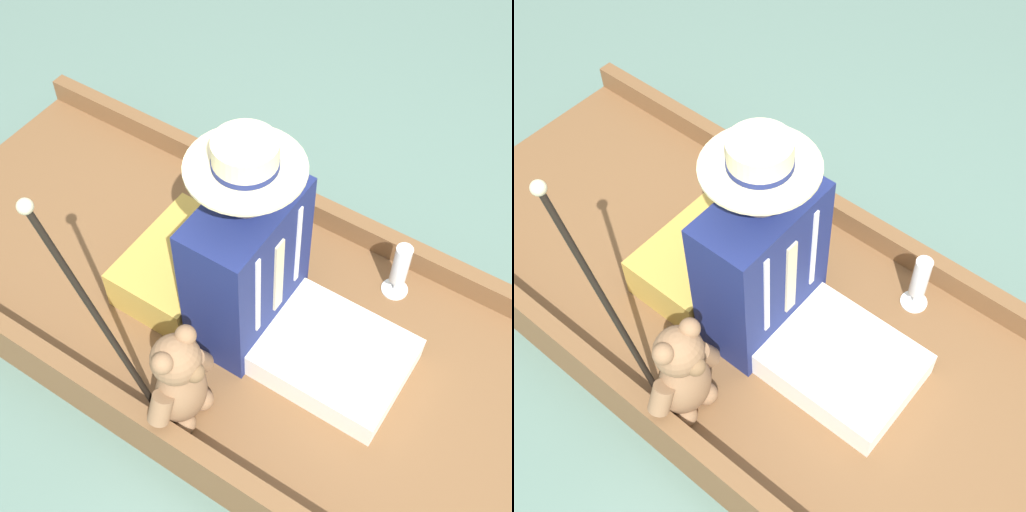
% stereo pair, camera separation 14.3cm
% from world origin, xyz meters
% --- Properties ---
extents(ground_plane, '(16.00, 16.00, 0.00)m').
position_xyz_m(ground_plane, '(0.00, 0.00, 0.00)').
color(ground_plane, slate).
extents(punt_boat, '(1.11, 3.13, 0.26)m').
position_xyz_m(punt_boat, '(0.00, 0.00, 0.09)').
color(punt_boat, brown).
rests_on(punt_boat, ground_plane).
extents(seat_cushion, '(0.45, 0.32, 0.17)m').
position_xyz_m(seat_cushion, '(0.00, -0.49, 0.24)').
color(seat_cushion, '#B7933D').
rests_on(seat_cushion, punt_boat).
extents(seated_person, '(0.42, 0.74, 0.83)m').
position_xyz_m(seated_person, '(0.01, -0.13, 0.46)').
color(seated_person, white).
rests_on(seated_person, punt_boat).
extents(teddy_bear, '(0.29, 0.17, 0.42)m').
position_xyz_m(teddy_bear, '(0.41, -0.18, 0.35)').
color(teddy_bear, '#846042').
rests_on(teddy_bear, punt_boat).
extents(wine_glass, '(0.10, 0.10, 0.24)m').
position_xyz_m(wine_glass, '(-0.38, 0.17, 0.30)').
color(wine_glass, silver).
rests_on(wine_glass, punt_boat).
extents(walking_cane, '(0.04, 0.34, 0.81)m').
position_xyz_m(walking_cane, '(0.45, -0.44, 0.63)').
color(walking_cane, black).
rests_on(walking_cane, punt_boat).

